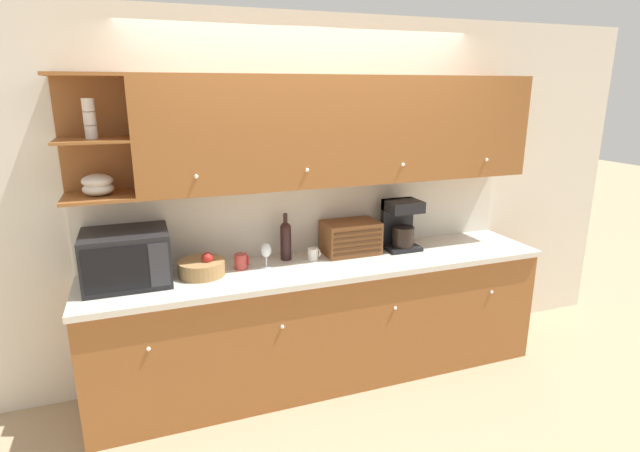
{
  "coord_description": "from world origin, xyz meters",
  "views": [
    {
      "loc": [
        -1.18,
        -3.43,
        2.09
      ],
      "look_at": [
        0.0,
        -0.22,
        1.15
      ],
      "focal_mm": 28.0,
      "sensor_mm": 36.0,
      "label": 1
    }
  ],
  "objects_px": {
    "mug": "(241,261)",
    "microwave": "(127,258)",
    "wine_glass": "(266,251)",
    "coffee_maker": "(401,224)",
    "wine_bottle": "(286,239)",
    "bread_box": "(350,237)",
    "fruit_basket": "(202,267)",
    "mug_blue_second": "(313,254)"
  },
  "relations": [
    {
      "from": "mug",
      "to": "bread_box",
      "type": "bearing_deg",
      "value": 3.72
    },
    {
      "from": "mug_blue_second",
      "to": "coffee_maker",
      "type": "distance_m",
      "value": 0.73
    },
    {
      "from": "wine_bottle",
      "to": "mug_blue_second",
      "type": "distance_m",
      "value": 0.23
    },
    {
      "from": "microwave",
      "to": "wine_glass",
      "type": "height_order",
      "value": "microwave"
    },
    {
      "from": "mug_blue_second",
      "to": "bread_box",
      "type": "relative_size",
      "value": 0.22
    },
    {
      "from": "mug_blue_second",
      "to": "mug",
      "type": "bearing_deg",
      "value": -179.75
    },
    {
      "from": "microwave",
      "to": "fruit_basket",
      "type": "height_order",
      "value": "microwave"
    },
    {
      "from": "wine_glass",
      "to": "wine_bottle",
      "type": "height_order",
      "value": "wine_bottle"
    },
    {
      "from": "mug_blue_second",
      "to": "wine_bottle",
      "type": "bearing_deg",
      "value": 157.41
    },
    {
      "from": "mug",
      "to": "wine_bottle",
      "type": "height_order",
      "value": "wine_bottle"
    },
    {
      "from": "wine_glass",
      "to": "mug_blue_second",
      "type": "bearing_deg",
      "value": 6.32
    },
    {
      "from": "microwave",
      "to": "coffee_maker",
      "type": "relative_size",
      "value": 1.36
    },
    {
      "from": "coffee_maker",
      "to": "wine_glass",
      "type": "bearing_deg",
      "value": -176.81
    },
    {
      "from": "fruit_basket",
      "to": "coffee_maker",
      "type": "distance_m",
      "value": 1.52
    },
    {
      "from": "fruit_basket",
      "to": "bread_box",
      "type": "relative_size",
      "value": 0.74
    },
    {
      "from": "mug",
      "to": "bread_box",
      "type": "height_order",
      "value": "bread_box"
    },
    {
      "from": "microwave",
      "to": "bread_box",
      "type": "bearing_deg",
      "value": 2.49
    },
    {
      "from": "wine_bottle",
      "to": "bread_box",
      "type": "distance_m",
      "value": 0.5
    },
    {
      "from": "bread_box",
      "to": "wine_glass",
      "type": "bearing_deg",
      "value": -172.2
    },
    {
      "from": "wine_glass",
      "to": "coffee_maker",
      "type": "bearing_deg",
      "value": 3.19
    },
    {
      "from": "microwave",
      "to": "fruit_basket",
      "type": "bearing_deg",
      "value": -2.56
    },
    {
      "from": "fruit_basket",
      "to": "mug",
      "type": "height_order",
      "value": "fruit_basket"
    },
    {
      "from": "microwave",
      "to": "bread_box",
      "type": "height_order",
      "value": "microwave"
    },
    {
      "from": "microwave",
      "to": "mug",
      "type": "bearing_deg",
      "value": 1.07
    },
    {
      "from": "mug",
      "to": "microwave",
      "type": "bearing_deg",
      "value": -178.93
    },
    {
      "from": "mug",
      "to": "mug_blue_second",
      "type": "height_order",
      "value": "mug"
    },
    {
      "from": "fruit_basket",
      "to": "mug_blue_second",
      "type": "xyz_separation_m",
      "value": [
        0.79,
        0.04,
        -0.01
      ]
    },
    {
      "from": "mug",
      "to": "wine_glass",
      "type": "xyz_separation_m",
      "value": [
        0.17,
        -0.04,
        0.07
      ]
    },
    {
      "from": "mug",
      "to": "wine_bottle",
      "type": "distance_m",
      "value": 0.36
    },
    {
      "from": "microwave",
      "to": "bread_box",
      "type": "xyz_separation_m",
      "value": [
        1.56,
        0.07,
        -0.05
      ]
    },
    {
      "from": "mug_blue_second",
      "to": "coffee_maker",
      "type": "xyz_separation_m",
      "value": [
        0.72,
        0.02,
        0.15
      ]
    },
    {
      "from": "mug",
      "to": "bread_box",
      "type": "relative_size",
      "value": 0.26
    },
    {
      "from": "fruit_basket",
      "to": "bread_box",
      "type": "xyz_separation_m",
      "value": [
        1.1,
        0.09,
        0.07
      ]
    },
    {
      "from": "mug",
      "to": "bread_box",
      "type": "xyz_separation_m",
      "value": [
        0.84,
        0.05,
        0.07
      ]
    },
    {
      "from": "mug_blue_second",
      "to": "coffee_maker",
      "type": "relative_size",
      "value": 0.23
    },
    {
      "from": "fruit_basket",
      "to": "mug",
      "type": "relative_size",
      "value": 2.9
    },
    {
      "from": "microwave",
      "to": "mug_blue_second",
      "type": "distance_m",
      "value": 1.25
    },
    {
      "from": "wine_glass",
      "to": "wine_bottle",
      "type": "relative_size",
      "value": 0.51
    },
    {
      "from": "wine_glass",
      "to": "mug_blue_second",
      "type": "height_order",
      "value": "wine_glass"
    },
    {
      "from": "wine_glass",
      "to": "bread_box",
      "type": "relative_size",
      "value": 0.43
    },
    {
      "from": "wine_glass",
      "to": "bread_box",
      "type": "distance_m",
      "value": 0.68
    },
    {
      "from": "microwave",
      "to": "wine_glass",
      "type": "xyz_separation_m",
      "value": [
        0.89,
        -0.02,
        -0.05
      ]
    }
  ]
}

